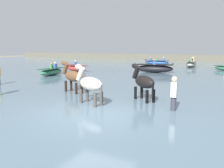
# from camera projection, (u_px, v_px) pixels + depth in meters

# --- Properties ---
(ground_plane) EXTENTS (120.00, 120.00, 0.00)m
(ground_plane) POSITION_uv_depth(u_px,v_px,m) (93.00, 124.00, 8.32)
(ground_plane) COLOR #84755B
(water_surface) EXTENTS (90.00, 90.00, 0.36)m
(water_surface) POSITION_uv_depth(u_px,v_px,m) (169.00, 82.00, 17.00)
(water_surface) COLOR slate
(water_surface) RESTS_ON ground
(horse_lead_bay) EXTENTS (1.79, 0.90, 1.95)m
(horse_lead_bay) POSITION_uv_depth(u_px,v_px,m) (73.00, 77.00, 12.12)
(horse_lead_bay) COLOR brown
(horse_lead_bay) RESTS_ON ground
(horse_trailing_black) EXTENTS (1.60, 1.32, 1.93)m
(horse_trailing_black) POSITION_uv_depth(u_px,v_px,m) (144.00, 83.00, 10.24)
(horse_trailing_black) COLOR black
(horse_trailing_black) RESTS_ON ground
(horse_flank_pinto) EXTENTS (1.78, 0.91, 1.95)m
(horse_flank_pinto) POSITION_uv_depth(u_px,v_px,m) (90.00, 85.00, 9.59)
(horse_flank_pinto) COLOR beige
(horse_flank_pinto) RESTS_ON ground
(boat_near_port) EXTENTS (3.24, 1.19, 1.05)m
(boat_near_port) POSITION_uv_depth(u_px,v_px,m) (157.00, 62.00, 31.41)
(boat_near_port) COLOR #28518E
(boat_near_port) RESTS_ON water_surface
(boat_distant_west) EXTENTS (3.06, 1.91, 1.04)m
(boat_distant_west) POSITION_uv_depth(u_px,v_px,m) (76.00, 68.00, 23.18)
(boat_distant_west) COLOR #BC382D
(boat_distant_west) RESTS_ON water_surface
(boat_near_starboard) EXTENTS (1.37, 2.94, 1.05)m
(boat_near_starboard) POSITION_uv_depth(u_px,v_px,m) (51.00, 72.00, 19.72)
(boat_near_starboard) COLOR #337556
(boat_near_starboard) RESTS_ON water_surface
(boat_far_inshore) EXTENTS (1.39, 3.73, 1.14)m
(boat_far_inshore) POSITION_uv_depth(u_px,v_px,m) (191.00, 64.00, 28.25)
(boat_far_inshore) COLOR #B2AD9E
(boat_far_inshore) RESTS_ON water_surface
(boat_distant_east) EXTENTS (3.53, 1.87, 1.22)m
(boat_distant_east) POSITION_uv_depth(u_px,v_px,m) (155.00, 68.00, 21.75)
(boat_distant_east) COLOR black
(boat_distant_east) RESTS_ON water_surface
(person_onlooker_left) EXTENTS (0.24, 0.34, 1.63)m
(person_onlooker_left) POSITION_uv_depth(u_px,v_px,m) (174.00, 97.00, 8.60)
(person_onlooker_left) COLOR #383842
(person_onlooker_left) RESTS_ON ground
(far_shoreline) EXTENTS (80.00, 2.40, 1.47)m
(far_shoreline) POSITION_uv_depth(u_px,v_px,m) (209.00, 59.00, 37.76)
(far_shoreline) COLOR #605B4C
(far_shoreline) RESTS_ON ground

